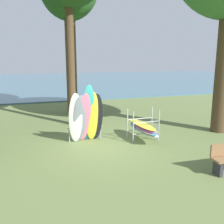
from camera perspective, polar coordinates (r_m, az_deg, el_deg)
name	(u,v)px	position (r m, az deg, el deg)	size (l,w,h in m)	color
ground_plane	(103,145)	(9.64, -2.11, -7.54)	(80.00, 80.00, 0.00)	olive
lake_water	(46,81)	(37.19, -14.57, 6.75)	(80.00, 36.00, 0.10)	#477084
leaning_board_pile	(86,117)	(9.76, -5.87, -1.16)	(1.42, 0.82, 2.30)	white
board_storage_rack	(142,127)	(10.22, 6.86, -3.39)	(1.15, 2.13, 1.25)	#9EA0A5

